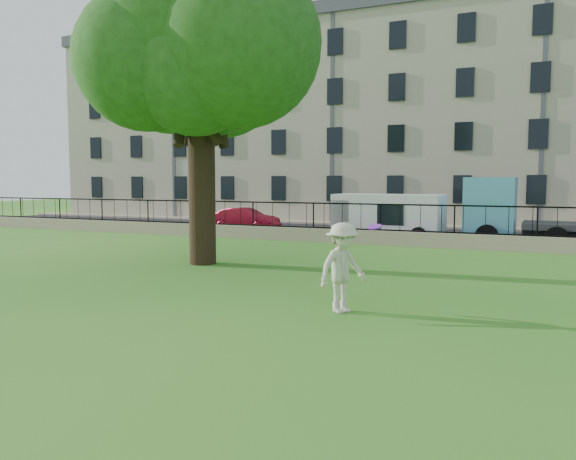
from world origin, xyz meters
The scene contains 12 objects.
ground centered at (0.00, 0.00, 0.00)m, with size 120.00×120.00×0.00m, color #26721B.
retaining_wall centered at (0.00, 12.00, 0.30)m, with size 50.00×0.40×0.60m, color gray.
iron_railing centered at (0.00, 12.00, 1.15)m, with size 50.00×0.05×1.13m.
street centered at (0.00, 16.70, 0.01)m, with size 60.00×9.00×0.01m, color black.
sidewalk centered at (0.00, 21.90, 0.06)m, with size 60.00×1.40×0.12m, color gray.
building_row centered at (0.00, 27.57, 6.92)m, with size 56.40×10.40×13.80m.
tree centered at (-3.92, 4.44, 7.17)m, with size 8.45×6.65×10.68m.
man centered at (2.50, -0.15, 0.92)m, with size 1.19×0.68×1.84m, color beige.
frisbee centered at (3.20, -0.29, 1.78)m, with size 0.27×0.27×0.03m, color purple.
red_sedan centered at (-8.27, 15.40, 0.61)m, with size 1.30×3.72×1.23m, color maroon.
white_van centered at (-0.28, 14.40, 1.03)m, with size 4.91×1.91×2.06m, color silver.
blue_truck centered at (6.50, 14.40, 1.41)m, with size 6.74×2.39×2.82m, color #4E97B8.
Camera 1 is at (6.13, -10.84, 2.67)m, focal length 35.00 mm.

